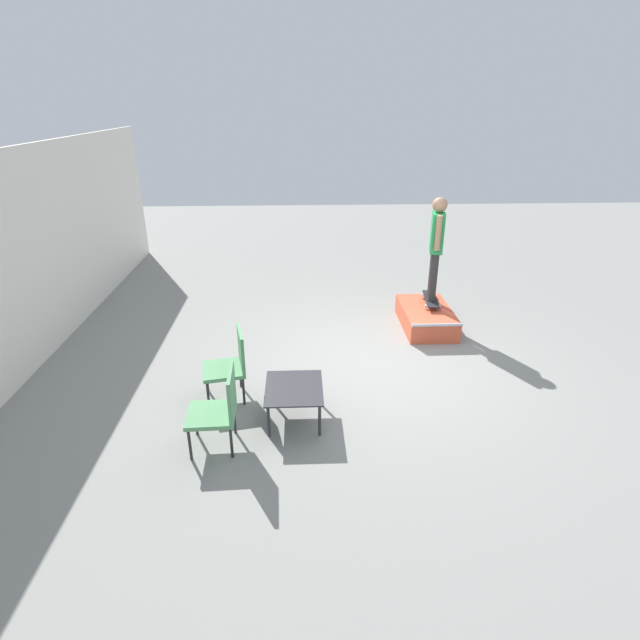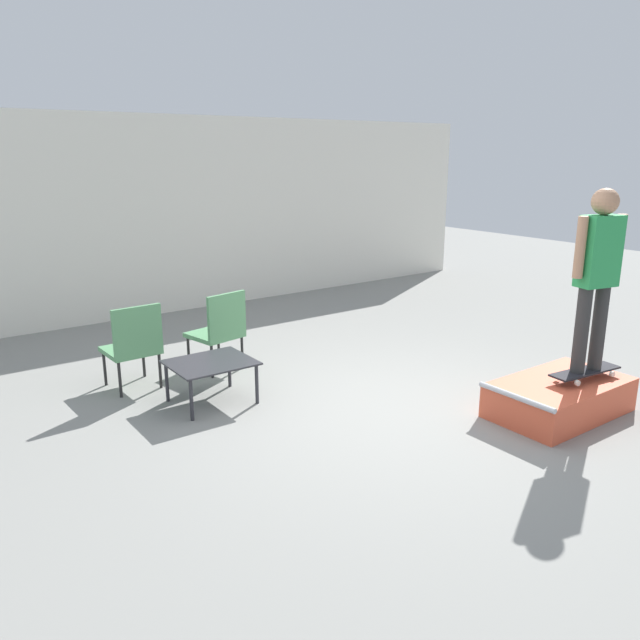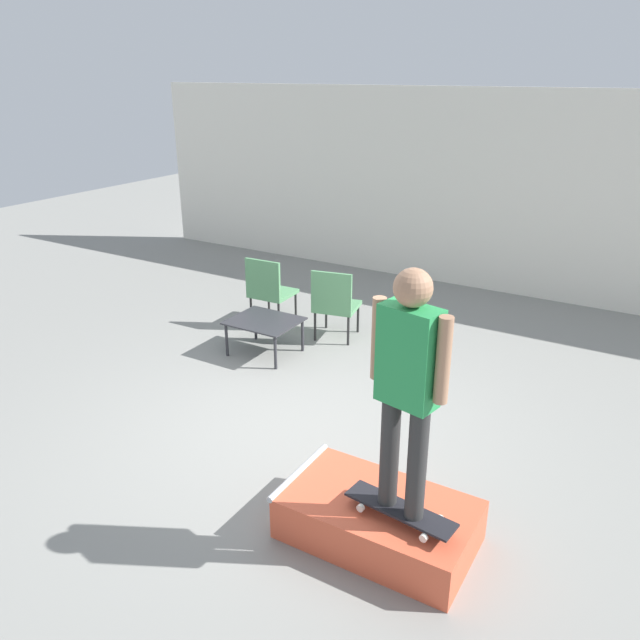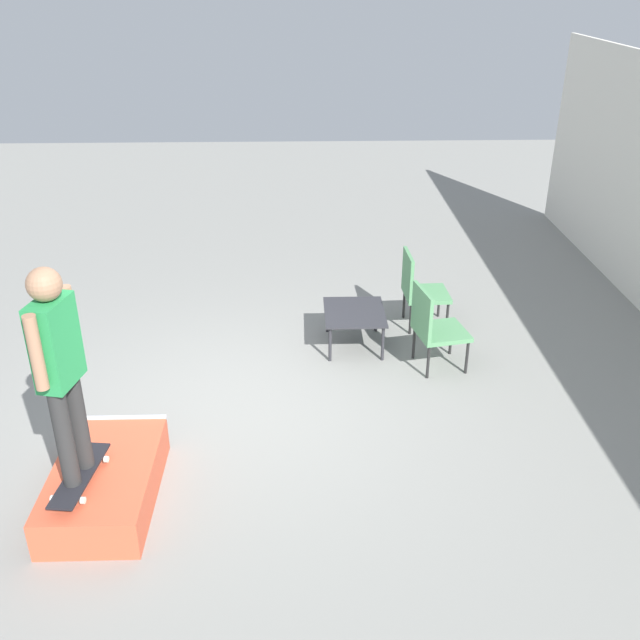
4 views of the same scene
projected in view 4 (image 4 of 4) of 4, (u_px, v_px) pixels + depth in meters
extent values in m
plane|color=gray|center=(240.00, 410.00, 7.07)|extent=(24.00, 24.00, 0.00)
cube|color=#DB5638|center=(106.00, 483.00, 5.81)|extent=(1.37, 0.80, 0.34)
cylinder|color=#B7B7BC|center=(121.00, 418.00, 6.35)|extent=(0.05, 0.80, 0.05)
cube|color=black|center=(80.00, 474.00, 5.51)|extent=(0.81, 0.29, 0.02)
cylinder|color=white|center=(83.00, 500.00, 5.30)|extent=(0.06, 0.04, 0.05)
cylinder|color=white|center=(53.00, 499.00, 5.31)|extent=(0.06, 0.04, 0.05)
cylinder|color=white|center=(106.00, 459.00, 5.74)|extent=(0.06, 0.04, 0.05)
cylinder|color=white|center=(79.00, 458.00, 5.75)|extent=(0.06, 0.04, 0.05)
cylinder|color=#2D2D2D|center=(78.00, 421.00, 5.42)|extent=(0.13, 0.13, 0.82)
cylinder|color=#2D2D2D|center=(64.00, 438.00, 5.22)|extent=(0.13, 0.13, 0.82)
cube|color=#28934C|center=(55.00, 343.00, 4.99)|extent=(0.41, 0.27, 0.65)
cylinder|color=#A87A5B|center=(70.00, 321.00, 5.18)|extent=(0.09, 0.09, 0.55)
cylinder|color=#A87A5B|center=(36.00, 353.00, 4.76)|extent=(0.09, 0.09, 0.55)
sphere|color=#A87A5B|center=(44.00, 284.00, 4.79)|extent=(0.24, 0.24, 0.24)
cube|color=#2D2D33|center=(354.00, 312.00, 8.08)|extent=(0.81, 0.68, 0.02)
cylinder|color=#2D2D33|center=(327.00, 316.00, 8.49)|extent=(0.04, 0.04, 0.42)
cylinder|color=#2D2D33|center=(330.00, 344.00, 7.85)|extent=(0.04, 0.04, 0.42)
cylinder|color=#2D2D33|center=(376.00, 315.00, 8.50)|extent=(0.04, 0.04, 0.42)
cylinder|color=#2D2D33|center=(383.00, 343.00, 7.87)|extent=(0.04, 0.04, 0.42)
cylinder|color=black|center=(447.00, 318.00, 8.47)|extent=(0.03, 0.03, 0.39)
cylinder|color=black|center=(439.00, 302.00, 8.86)|extent=(0.03, 0.03, 0.39)
cylinder|color=black|center=(411.00, 319.00, 8.44)|extent=(0.03, 0.03, 0.39)
cylinder|color=black|center=(404.00, 303.00, 8.83)|extent=(0.03, 0.03, 0.39)
cube|color=#569360|center=(426.00, 294.00, 8.55)|extent=(0.54, 0.54, 0.05)
cube|color=#569360|center=(408.00, 274.00, 8.41)|extent=(0.52, 0.06, 0.50)
cylinder|color=black|center=(467.00, 357.00, 7.62)|extent=(0.03, 0.03, 0.39)
cylinder|color=black|center=(451.00, 339.00, 8.00)|extent=(0.03, 0.03, 0.39)
cylinder|color=black|center=(428.00, 362.00, 7.53)|extent=(0.03, 0.03, 0.39)
cylinder|color=black|center=(414.00, 343.00, 7.91)|extent=(0.03, 0.03, 0.39)
cube|color=#569360|center=(441.00, 332.00, 7.67)|extent=(0.61, 0.61, 0.05)
cube|color=#569360|center=(422.00, 311.00, 7.50)|extent=(0.52, 0.14, 0.50)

